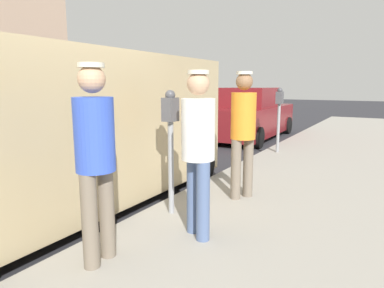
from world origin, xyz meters
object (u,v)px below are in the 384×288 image
at_px(parked_van, 67,128).
at_px(pedestrian_in_orange, 243,127).
at_px(pedestrian_in_white, 198,144).
at_px(parked_sedan_ahead, 248,116).
at_px(pedestrian_in_blue, 95,152).
at_px(parking_meter_far, 279,109).
at_px(parking_meter_near, 171,131).

bearing_deg(parked_van, pedestrian_in_orange, 32.41).
height_order(pedestrian_in_white, parked_sedan_ahead, pedestrian_in_white).
height_order(pedestrian_in_blue, parked_van, parked_van).
distance_m(parking_meter_far, pedestrian_in_white, 4.93).
distance_m(parking_meter_near, parking_meter_far, 4.50).
xyz_separation_m(pedestrian_in_white, pedestrian_in_blue, (-0.50, -0.91, 0.02)).
height_order(pedestrian_in_blue, pedestrian_in_orange, same).
xyz_separation_m(parking_meter_far, pedestrian_in_blue, (0.11, -5.81, -0.02)).
distance_m(pedestrian_in_blue, pedestrian_in_orange, 2.34).
bearing_deg(pedestrian_in_orange, pedestrian_in_white, -86.77).
distance_m(pedestrian_in_white, parked_sedan_ahead, 7.84).
bearing_deg(pedestrian_in_orange, parking_meter_near, -117.88).
bearing_deg(parked_van, pedestrian_in_blue, -32.21).
distance_m(pedestrian_in_white, parked_van, 2.11).
height_order(parking_meter_near, pedestrian_in_blue, pedestrian_in_blue).
relative_size(parking_meter_near, pedestrian_in_blue, 0.87).
height_order(parking_meter_far, parked_sedan_ahead, parking_meter_far).
bearing_deg(pedestrian_in_blue, parking_meter_near, 94.80).
bearing_deg(pedestrian_in_blue, parked_van, 147.79).
distance_m(pedestrian_in_white, pedestrian_in_blue, 1.04).
relative_size(parking_meter_far, parked_van, 0.29).
xyz_separation_m(pedestrian_in_blue, parked_van, (-1.61, 1.01, -0.01)).
bearing_deg(pedestrian_in_blue, pedestrian_in_white, 61.40).
bearing_deg(parking_meter_near, parked_van, -169.04).
height_order(pedestrian_in_orange, parked_sedan_ahead, pedestrian_in_orange).
xyz_separation_m(parking_meter_far, parked_van, (-1.50, -4.79, -0.03)).
bearing_deg(parking_meter_near, pedestrian_in_orange, 62.12).
bearing_deg(pedestrian_in_orange, parked_van, -147.59).
bearing_deg(parking_meter_near, pedestrian_in_white, -33.03).
height_order(parking_meter_near, parked_van, parked_van).
relative_size(pedestrian_in_white, pedestrian_in_orange, 0.98).
bearing_deg(parked_sedan_ahead, pedestrian_in_white, -72.52).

